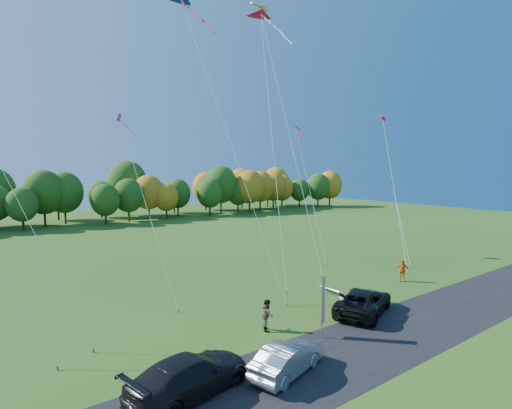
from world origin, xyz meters
TOP-DOWN VIEW (x-y plane):
  - ground at (0.00, 0.00)m, footprint 160.00×160.00m
  - asphalt_strip at (0.00, -4.00)m, footprint 90.00×6.00m
  - tree_line at (0.00, 55.00)m, footprint 116.00×12.00m
  - black_suv at (3.86, -0.84)m, footprint 6.44×4.80m
  - silver_sedan at (-5.37, -3.76)m, footprint 4.72×2.78m
  - dark_truck_a at (-9.85, -2.57)m, footprint 6.20×3.50m
  - person_tailgate_a at (2.00, -0.61)m, footprint 0.61×0.75m
  - person_tailgate_b at (-3.00, 0.80)m, footprint 1.05×1.13m
  - person_east at (12.57, 2.02)m, footprint 0.91×1.21m
  - feather_flag at (-1.07, -1.88)m, footprint 0.46×0.24m
  - kite_delta_blue at (-0.57, 9.19)m, footprint 4.01×12.75m
  - kite_parafoil_orange at (5.38, 10.99)m, footprint 8.03×12.01m
  - kite_delta_red at (5.27, 8.41)m, footprint 2.61×11.06m
  - kite_parafoil_rainbow at (18.01, 6.83)m, footprint 7.40×8.08m
  - kite_diamond_yellow at (-14.16, 6.71)m, footprint 4.53×6.20m
  - kite_diamond_green at (-15.96, 5.80)m, footprint 4.27×6.00m
  - kite_diamond_white at (12.55, 13.39)m, footprint 2.27×7.37m
  - kite_diamond_pink at (-6.62, 10.40)m, footprint 1.75×7.94m
  - kite_diamond_blue_low at (19.06, 6.48)m, footprint 3.84×4.94m

SIDE VIEW (x-z plane):
  - ground at x=0.00m, z-range 0.00..0.00m
  - tree_line at x=0.00m, z-range -5.00..5.00m
  - asphalt_strip at x=0.00m, z-range 0.00..0.01m
  - silver_sedan at x=-5.37m, z-range 0.00..1.47m
  - black_suv at x=3.86m, z-range 0.00..1.62m
  - dark_truck_a at x=-9.85m, z-range 0.00..1.70m
  - person_tailgate_a at x=2.00m, z-range 0.00..1.77m
  - person_tailgate_b at x=-3.00m, z-range 0.00..1.86m
  - person_east at x=12.57m, z-range 0.00..1.91m
  - feather_flag at x=-1.07m, z-range 0.39..4.03m
  - kite_diamond_blue_low at x=19.06m, z-range -0.22..7.72m
  - kite_diamond_green at x=-15.96m, z-range -0.17..9.31m
  - kite_diamond_yellow at x=-14.16m, z-range -0.23..11.95m
  - kite_diamond_pink at x=-6.62m, z-range -0.14..14.02m
  - kite_diamond_white at x=12.55m, z-range -0.17..15.04m
  - kite_parafoil_rainbow at x=18.01m, z-range -0.13..15.64m
  - kite_delta_red at x=5.27m, z-range -0.01..25.32m
  - kite_delta_blue at x=-0.57m, z-range -0.32..25.73m
  - kite_parafoil_orange at x=5.38m, z-range -0.25..26.64m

